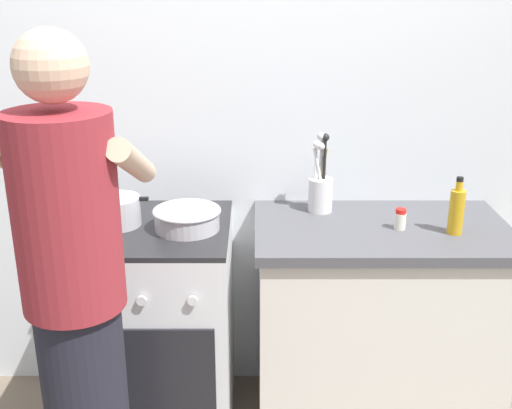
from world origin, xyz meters
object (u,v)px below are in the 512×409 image
utensil_crock (322,187)px  oil_bottle (458,211)px  stove_range (160,327)px  pot (118,211)px  spice_bottle (402,219)px  mixing_bowl (188,218)px  person (79,315)px

utensil_crock → oil_bottle: size_ratio=1.49×
stove_range → oil_bottle: bearing=-3.5°
pot → utensil_crock: size_ratio=0.77×
pot → utensil_crock: (0.81, 0.16, 0.05)m
spice_bottle → oil_bottle: size_ratio=0.37×
mixing_bowl → spice_bottle: same height
stove_range → person: bearing=-101.9°
stove_range → spice_bottle: 1.08m
pot → spice_bottle: bearing=-2.3°
stove_range → pot: size_ratio=3.53×
oil_bottle → stove_range: bearing=176.5°
pot → utensil_crock: bearing=11.0°
utensil_crock → stove_range: bearing=-165.5°
stove_range → person: size_ratio=0.53×
mixing_bowl → spice_bottle: bearing=0.1°
pot → spice_bottle: size_ratio=3.10×
pot → mixing_bowl: (0.28, -0.04, -0.01)m
stove_range → pot: pot is taller
oil_bottle → person: bearing=-156.8°
stove_range → mixing_bowl: mixing_bowl is taller
mixing_bowl → utensil_crock: bearing=20.9°
mixing_bowl → utensil_crock: utensil_crock is taller
pot → utensil_crock: 0.83m
oil_bottle → pot: bearing=176.2°
person → mixing_bowl: bearing=65.5°
utensil_crock → oil_bottle: 0.55m
stove_range → oil_bottle: 1.28m
person → utensil_crock: bearing=44.8°
utensil_crock → spice_bottle: (0.29, -0.20, -0.06)m
pot → stove_range: bearing=-6.2°
stove_range → utensil_crock: utensil_crock is taller
mixing_bowl → oil_bottle: size_ratio=1.18×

